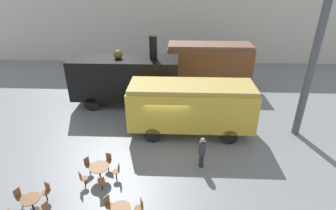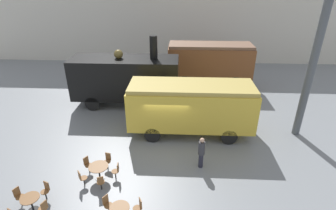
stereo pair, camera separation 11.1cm
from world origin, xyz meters
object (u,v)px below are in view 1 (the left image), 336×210
at_px(cafe_table_mid, 31,202).
at_px(cafe_table_far, 99,169).
at_px(steam_locomotive, 125,78).
at_px(passenger_coach_vintage, 191,105).
at_px(visitor_person, 202,151).
at_px(passenger_coach_wooden, 209,61).

distance_m(cafe_table_mid, cafe_table_far, 3.05).
xyz_separation_m(steam_locomotive, passenger_coach_vintage, (4.68, -3.83, -0.25)).
xyz_separation_m(passenger_coach_vintage, visitor_person, (0.47, -3.35, -0.94)).
bearing_deg(passenger_coach_wooden, visitor_person, -96.86).
bearing_deg(steam_locomotive, passenger_coach_wooden, 31.52).
xyz_separation_m(passenger_coach_wooden, cafe_table_far, (-6.28, -12.29, -1.67)).
relative_size(passenger_coach_vintage, visitor_person, 4.25).
height_order(passenger_coach_wooden, cafe_table_far, passenger_coach_wooden).
relative_size(passenger_coach_wooden, cafe_table_mid, 9.22).
bearing_deg(visitor_person, cafe_table_far, -167.10).
xyz_separation_m(passenger_coach_wooden, visitor_person, (-1.34, -11.16, -1.32)).
xyz_separation_m(cafe_table_far, visitor_person, (4.94, 1.13, 0.35)).
relative_size(steam_locomotive, cafe_table_far, 8.23).
bearing_deg(steam_locomotive, passenger_coach_vintage, -39.27).
relative_size(steam_locomotive, visitor_person, 4.42).
bearing_deg(passenger_coach_vintage, visitor_person, -82.02).
height_order(passenger_coach_wooden, cafe_table_mid, passenger_coach_wooden).
height_order(cafe_table_far, visitor_person, visitor_person).
distance_m(passenger_coach_vintage, cafe_table_far, 6.46).
distance_m(cafe_table_far, visitor_person, 5.08).
bearing_deg(passenger_coach_vintage, steam_locomotive, 140.73).
height_order(passenger_coach_wooden, visitor_person, passenger_coach_wooden).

